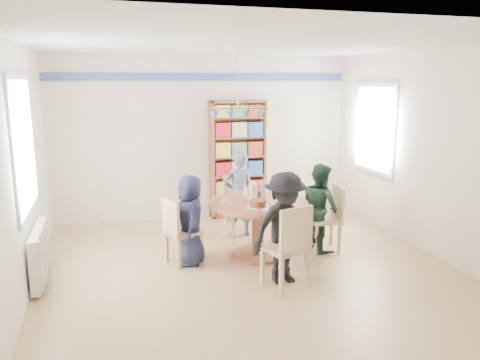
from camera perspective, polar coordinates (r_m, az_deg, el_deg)
name	(u,v)px	position (r m, az deg, el deg)	size (l,w,h in m)	color
ground	(249,269)	(5.90, 1.11, -10.81)	(5.00, 5.00, 0.00)	tan
room_shell	(211,130)	(6.24, -3.52, 6.10)	(5.00, 5.00, 5.00)	white
radiator	(40,254)	(5.87, -23.22, -8.28)	(0.12, 1.00, 0.60)	silver
dining_table	(258,216)	(6.15, 2.20, -4.37)	(1.30, 1.30, 0.75)	#995632
chair_left	(178,228)	(5.93, -7.56, -5.88)	(0.49, 0.49, 0.87)	tan
chair_right	(330,215)	(6.52, 10.92, -4.15)	(0.45, 0.45, 0.91)	tan
chair_far	(238,202)	(7.12, -0.25, -2.64)	(0.42, 0.42, 0.89)	tan
chair_near	(289,244)	(5.20, 6.03, -7.75)	(0.53, 0.53, 0.97)	tan
person_left	(190,220)	(5.93, -6.08, -4.86)	(0.56, 0.37, 1.15)	#1A1E39
person_right	(320,207)	(6.47, 9.71, -3.29)	(0.59, 0.46, 1.20)	#1A3527
person_far	(239,194)	(6.94, -0.16, -1.74)	(0.47, 0.31, 1.28)	gray
person_near	(285,228)	(5.35, 5.47, -5.88)	(0.84, 0.48, 1.30)	black
bookshelf	(238,160)	(7.95, -0.27, 2.43)	(0.94, 0.28, 1.97)	brown
tableware	(256,197)	(6.10, 1.94, -2.04)	(1.05, 1.05, 0.28)	white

